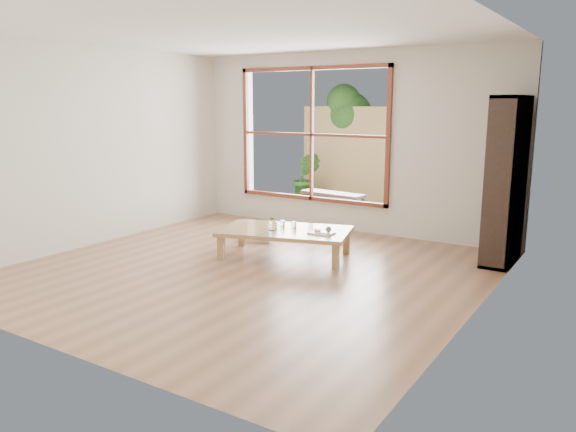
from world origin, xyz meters
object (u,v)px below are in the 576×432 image
at_px(bookshelf, 506,181).
at_px(garden_bench, 333,196).
at_px(low_table, 285,233).
at_px(food_tray, 323,232).

relative_size(bookshelf, garden_bench, 1.68).
bearing_deg(low_table, food_tray, -11.72).
xyz_separation_m(food_tray, garden_bench, (-1.25, 2.59, -0.04)).
bearing_deg(bookshelf, garden_bench, 154.57).
relative_size(low_table, garden_bench, 1.51).
height_order(low_table, food_tray, food_tray).
height_order(low_table, bookshelf, bookshelf).
distance_m(low_table, food_tray, 0.51).
height_order(bookshelf, food_tray, bookshelf).
distance_m(bookshelf, garden_bench, 3.44).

